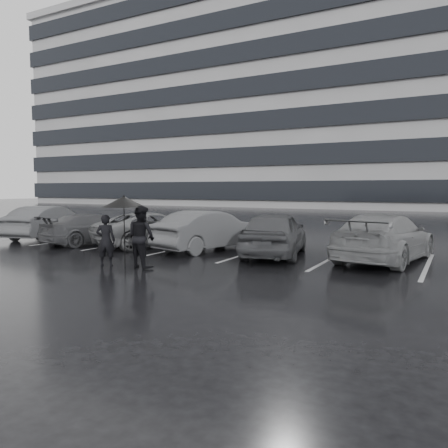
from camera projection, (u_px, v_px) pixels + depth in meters
The scene contains 12 objects.
ground at pixel (199, 262), 13.35m from camera, with size 160.00×160.00×0.00m, color black.
office_building at pixel (243, 107), 64.71m from camera, with size 61.00×26.00×29.00m.
car_main at pixel (275, 234), 14.43m from camera, with size 1.77×4.40×1.50m, color black.
car_west_a at pixel (209, 230), 15.81m from camera, with size 1.52×4.36×1.44m, color #2F2F31.
car_west_b at pixel (153, 229), 17.21m from camera, with size 2.16×4.68×1.30m, color #4F4F51.
car_west_c at pixel (93, 229), 17.72m from camera, with size 1.71×4.20×1.22m, color black.
car_west_d at pixel (49, 222), 19.62m from camera, with size 1.55×4.44×1.46m, color #2F2F31.
car_east at pixel (384, 238), 13.37m from camera, with size 2.05×5.05×1.46m, color #4F4F51.
pedestrian_left at pixel (106, 240), 12.56m from camera, with size 0.55×0.36×1.49m, color black.
pedestrian_right at pixel (141, 237), 12.26m from camera, with size 0.85×0.67×1.76m, color black.
umbrella at pixel (124, 202), 12.37m from camera, with size 1.21×1.21×2.05m.
stall_stripes at pixel (216, 250), 15.92m from camera, with size 19.72×5.00×0.00m.
Camera 1 is at (6.97, -11.26, 2.23)m, focal length 35.00 mm.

